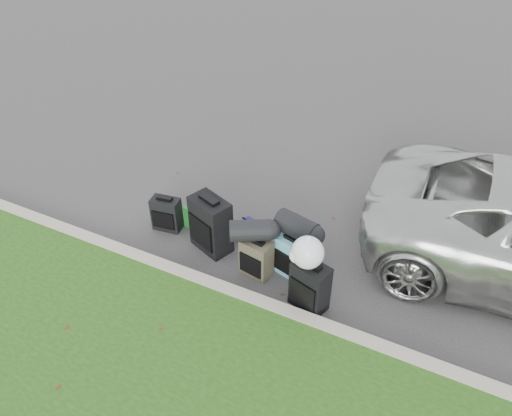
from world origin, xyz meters
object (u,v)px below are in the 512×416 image
at_px(suitcase_olive, 256,258).
at_px(suitcase_teal, 291,256).
at_px(suitcase_large_black_left, 211,225).
at_px(suitcase_small_black, 167,214).
at_px(tote_green, 196,217).
at_px(tote_navy, 250,234).
at_px(suitcase_large_black_right, 310,286).

distance_m(suitcase_olive, suitcase_teal, 0.46).
bearing_deg(suitcase_large_black_left, suitcase_teal, 21.29).
relative_size(suitcase_small_black, tote_green, 1.52).
height_order(suitcase_large_black_left, tote_navy, suitcase_large_black_left).
distance_m(suitcase_small_black, tote_navy, 1.29).
height_order(suitcase_teal, tote_navy, suitcase_teal).
bearing_deg(suitcase_teal, suitcase_large_black_right, -29.82).
distance_m(suitcase_olive, tote_green, 1.35).
distance_m(suitcase_large_black_left, tote_navy, 0.60).
bearing_deg(suitcase_large_black_left, suitcase_olive, 6.79).
bearing_deg(tote_green, suitcase_large_black_right, 1.46).
bearing_deg(tote_green, suitcase_large_black_left, -13.62).
height_order(suitcase_teal, tote_green, suitcase_teal).
xyz_separation_m(suitcase_small_black, suitcase_large_black_left, (0.82, -0.08, 0.15)).
xyz_separation_m(suitcase_large_black_right, tote_green, (-2.09, 0.72, -0.17)).
relative_size(suitcase_teal, tote_navy, 1.72).
bearing_deg(suitcase_large_black_left, suitcase_small_black, -165.03).
relative_size(suitcase_large_black_left, suitcase_teal, 1.40).
bearing_deg(suitcase_small_black, suitcase_large_black_left, -14.20).
xyz_separation_m(suitcase_olive, tote_navy, (-0.36, 0.52, -0.11)).
distance_m(suitcase_small_black, suitcase_large_black_left, 0.84).
bearing_deg(suitcase_teal, suitcase_small_black, -166.29).
xyz_separation_m(suitcase_large_black_left, tote_green, (-0.44, 0.30, -0.24)).
xyz_separation_m(suitcase_small_black, suitcase_teal, (2.04, -0.06, 0.03)).
height_order(suitcase_large_black_right, tote_green, suitcase_large_black_right).
xyz_separation_m(suitcase_small_black, suitcase_olive, (1.63, -0.28, 0.02)).
distance_m(suitcase_small_black, suitcase_olive, 1.65).
bearing_deg(tote_navy, suitcase_small_black, -148.37).
bearing_deg(suitcase_olive, tote_green, 167.77).
relative_size(suitcase_olive, suitcase_teal, 0.94).
xyz_separation_m(suitcase_olive, tote_green, (-1.25, 0.50, -0.10)).
relative_size(suitcase_olive, tote_navy, 1.62).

